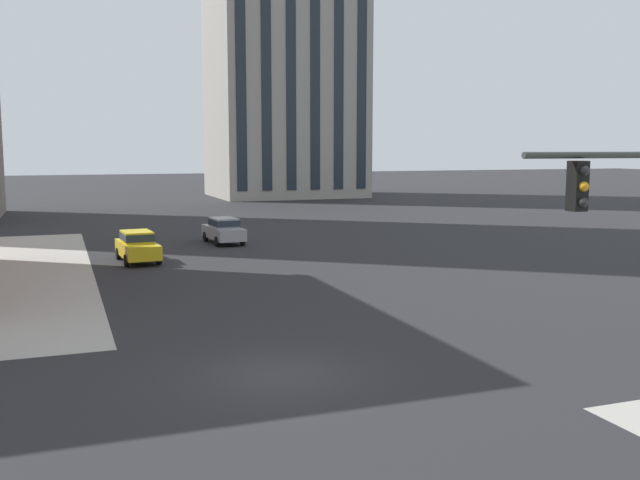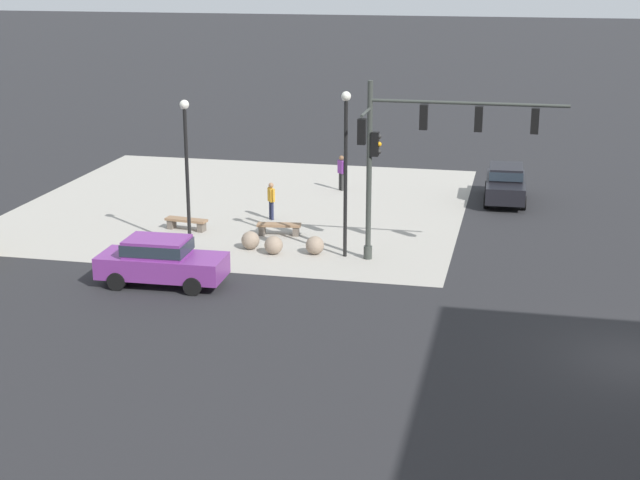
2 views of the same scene
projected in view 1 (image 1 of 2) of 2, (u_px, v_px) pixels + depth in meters
name	position (u px, v px, depth m)	size (l,w,h in m)	color
ground_plane	(280.00, 374.00, 19.49)	(320.00, 320.00, 0.00)	#262628
car_main_southbound_far	(224.00, 229.00, 46.32)	(2.14, 4.52, 1.68)	#99999E
car_cross_westbound	(137.00, 245.00, 38.74)	(2.14, 4.52, 1.68)	gold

